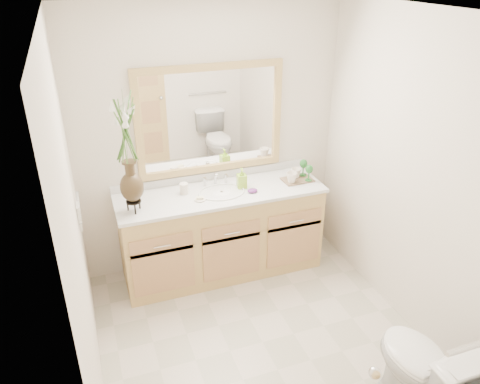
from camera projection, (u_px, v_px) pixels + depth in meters
name	position (u px, v px, depth m)	size (l,w,h in m)	color
floor	(263.00, 342.00, 3.62)	(2.60, 2.60, 0.00)	beige
ceiling	(272.00, 13.00, 2.55)	(2.40, 2.60, 0.02)	white
wall_back	(210.00, 141.00, 4.18)	(2.40, 0.02, 2.40)	beige
wall_front	(384.00, 342.00, 1.99)	(2.40, 0.02, 2.40)	beige
wall_left	(76.00, 239.00, 2.72)	(0.02, 2.60, 2.40)	beige
wall_right	(416.00, 180.00, 3.45)	(0.02, 2.60, 2.40)	beige
vanity	(222.00, 233.00, 4.30)	(1.80, 0.55, 0.80)	tan
counter	(221.00, 193.00, 4.11)	(1.84, 0.57, 0.03)	silver
sink	(222.00, 198.00, 4.11)	(0.38, 0.34, 0.23)	white
mirror	(210.00, 120.00, 4.07)	(1.32, 0.04, 0.97)	white
switch_plate	(79.00, 212.00, 3.47)	(0.02, 0.12, 0.12)	white
toilet	(424.00, 372.00, 2.90)	(0.42, 0.75, 0.74)	white
flower_vase	(126.00, 140.00, 3.52)	(0.22, 0.22, 0.90)	black
tumbler	(184.00, 188.00, 4.05)	(0.07, 0.07, 0.10)	silver
soap_dish	(200.00, 199.00, 3.95)	(0.10, 0.10, 0.03)	silver
soap_bottle	(242.00, 179.00, 4.15)	(0.07, 0.08, 0.16)	#8FC62E
purple_dish	(252.00, 191.00, 4.09)	(0.09, 0.07, 0.03)	#62256F
tray	(297.00, 180.00, 4.31)	(0.28, 0.18, 0.01)	brown
mug_left	(292.00, 177.00, 4.23)	(0.10, 0.09, 0.10)	silver
mug_right	(296.00, 173.00, 4.32)	(0.09, 0.09, 0.09)	silver
goblet_front	(309.00, 170.00, 4.23)	(0.07, 0.07, 0.15)	#226827
goblet_back	(303.00, 165.00, 4.33)	(0.07, 0.07, 0.16)	#226827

